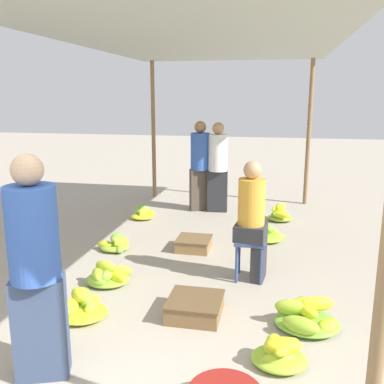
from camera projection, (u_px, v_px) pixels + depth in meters
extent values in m
cylinder|color=olive|center=(153.00, 131.00, 8.66)|extent=(0.08, 0.08, 2.73)
cylinder|color=olive|center=(309.00, 134.00, 8.07)|extent=(0.08, 0.08, 2.73)
cube|color=#9EA399|center=(199.00, 37.00, 5.06)|extent=(3.45, 6.68, 0.04)
cube|color=#384766|center=(41.00, 328.00, 3.16)|extent=(0.42, 0.32, 0.79)
cylinder|color=#3359B2|center=(33.00, 233.00, 3.00)|extent=(0.46, 0.46, 0.68)
sphere|color=tan|center=(27.00, 170.00, 2.90)|extent=(0.22, 0.22, 0.22)
cube|color=#384C84|center=(250.00, 241.00, 4.84)|extent=(0.34, 0.34, 0.04)
cylinder|color=#384C84|center=(237.00, 264.00, 4.79)|extent=(0.04, 0.04, 0.44)
cylinder|color=#384C84|center=(261.00, 266.00, 4.74)|extent=(0.04, 0.04, 0.44)
cylinder|color=#384C84|center=(239.00, 256.00, 5.05)|extent=(0.04, 0.04, 0.44)
cylinder|color=#384C84|center=(262.00, 257.00, 5.00)|extent=(0.04, 0.04, 0.44)
cube|color=#2D2D33|center=(259.00, 260.00, 4.88)|extent=(0.18, 0.32, 0.48)
cube|color=#2D2D33|center=(251.00, 232.00, 4.82)|extent=(0.38, 0.38, 0.18)
cylinder|color=gold|center=(252.00, 202.00, 4.74)|extent=(0.33, 0.33, 0.52)
sphere|color=tan|center=(253.00, 170.00, 4.66)|extent=(0.20, 0.20, 0.20)
ellipsoid|color=#CDD627|center=(142.00, 213.00, 7.30)|extent=(0.11, 0.24, 0.14)
ellipsoid|color=#7AB536|center=(140.00, 209.00, 7.36)|extent=(0.20, 0.31, 0.14)
ellipsoid|color=#B0CB2D|center=(145.00, 211.00, 7.33)|extent=(0.21, 0.30, 0.13)
ellipsoid|color=#A3C52F|center=(141.00, 213.00, 7.40)|extent=(0.30, 0.30, 0.13)
ellipsoid|color=#BED02A|center=(147.00, 213.00, 7.44)|extent=(0.32, 0.13, 0.14)
ellipsoid|color=#A6C72E|center=(141.00, 214.00, 7.42)|extent=(0.15, 0.28, 0.10)
ellipsoid|color=yellow|center=(142.00, 216.00, 7.31)|extent=(0.40, 0.35, 0.10)
ellipsoid|color=#82B835|center=(84.00, 296.00, 4.15)|extent=(0.30, 0.34, 0.15)
ellipsoid|color=yellow|center=(70.00, 304.00, 3.99)|extent=(0.17, 0.24, 0.10)
ellipsoid|color=#BACF2B|center=(60.00, 313.00, 4.03)|extent=(0.19, 0.24, 0.13)
ellipsoid|color=#BFD12A|center=(88.00, 302.00, 4.17)|extent=(0.27, 0.32, 0.11)
ellipsoid|color=#CAD528|center=(80.00, 295.00, 4.05)|extent=(0.24, 0.22, 0.14)
ellipsoid|color=#AFCA2D|center=(92.00, 307.00, 4.08)|extent=(0.13, 0.23, 0.13)
ellipsoid|color=#97C131|center=(66.00, 311.00, 3.96)|extent=(0.24, 0.30, 0.11)
ellipsoid|color=#C9D528|center=(81.00, 312.00, 4.08)|extent=(0.52, 0.46, 0.10)
ellipsoid|color=yellow|center=(114.00, 276.00, 4.74)|extent=(0.35, 0.25, 0.15)
ellipsoid|color=#B4CC2C|center=(118.00, 271.00, 4.92)|extent=(0.35, 0.22, 0.13)
ellipsoid|color=#B0CB2D|center=(105.00, 267.00, 4.73)|extent=(0.27, 0.17, 0.14)
ellipsoid|color=#7DB636|center=(97.00, 282.00, 4.65)|extent=(0.25, 0.15, 0.12)
ellipsoid|color=#A4C62F|center=(98.00, 274.00, 4.72)|extent=(0.25, 0.32, 0.14)
ellipsoid|color=#81B835|center=(107.00, 275.00, 4.70)|extent=(0.13, 0.22, 0.13)
ellipsoid|color=#8ABC33|center=(108.00, 279.00, 4.80)|extent=(0.50, 0.43, 0.10)
ellipsoid|color=#7EB736|center=(121.00, 248.00, 5.76)|extent=(0.15, 0.26, 0.11)
ellipsoid|color=#C7D429|center=(106.00, 245.00, 5.83)|extent=(0.32, 0.22, 0.11)
ellipsoid|color=#7AB536|center=(117.00, 237.00, 5.86)|extent=(0.16, 0.29, 0.12)
ellipsoid|color=#C4D329|center=(121.00, 242.00, 5.79)|extent=(0.21, 0.27, 0.11)
ellipsoid|color=#91BE32|center=(115.00, 247.00, 5.83)|extent=(0.40, 0.35, 0.10)
ellipsoid|color=#CCD628|center=(316.00, 304.00, 3.91)|extent=(0.35, 0.21, 0.14)
ellipsoid|color=yellow|center=(308.00, 312.00, 3.86)|extent=(0.24, 0.22, 0.11)
ellipsoid|color=#C7D429|center=(304.00, 303.00, 3.94)|extent=(0.34, 0.26, 0.10)
ellipsoid|color=#9FC430|center=(291.00, 307.00, 3.92)|extent=(0.31, 0.12, 0.15)
ellipsoid|color=#76B337|center=(303.00, 305.00, 4.08)|extent=(0.14, 0.29, 0.12)
ellipsoid|color=#98C131|center=(301.00, 325.00, 3.71)|extent=(0.37, 0.26, 0.15)
ellipsoid|color=#B5CD2C|center=(328.00, 326.00, 3.79)|extent=(0.27, 0.26, 0.11)
ellipsoid|color=#78B437|center=(307.00, 323.00, 3.89)|extent=(0.59, 0.52, 0.10)
ellipsoid|color=yellow|center=(283.00, 215.00, 7.20)|extent=(0.27, 0.28, 0.14)
ellipsoid|color=#B7CD2B|center=(277.00, 216.00, 7.21)|extent=(0.27, 0.28, 0.13)
ellipsoid|color=yellow|center=(278.00, 208.00, 7.17)|extent=(0.28, 0.31, 0.12)
ellipsoid|color=yellow|center=(281.00, 206.00, 7.18)|extent=(0.23, 0.35, 0.11)
ellipsoid|color=#76B337|center=(277.00, 213.00, 7.17)|extent=(0.21, 0.28, 0.11)
ellipsoid|color=yellow|center=(280.00, 215.00, 7.06)|extent=(0.30, 0.23, 0.10)
ellipsoid|color=#8CBC33|center=(280.00, 218.00, 7.21)|extent=(0.42, 0.36, 0.10)
ellipsoid|color=#C5D329|center=(268.00, 231.00, 6.40)|extent=(0.33, 0.17, 0.12)
ellipsoid|color=#73B237|center=(268.00, 230.00, 6.25)|extent=(0.23, 0.19, 0.12)
ellipsoid|color=#9BC230|center=(277.00, 237.00, 6.23)|extent=(0.26, 0.17, 0.11)
ellipsoid|color=#7EB735|center=(265.00, 228.00, 6.19)|extent=(0.27, 0.33, 0.12)
ellipsoid|color=#98C131|center=(265.00, 237.00, 6.23)|extent=(0.53, 0.47, 0.10)
ellipsoid|color=#A6C72E|center=(279.00, 359.00, 3.30)|extent=(0.30, 0.22, 0.11)
ellipsoid|color=yellow|center=(284.00, 345.00, 3.27)|extent=(0.30, 0.19, 0.12)
ellipsoid|color=#C7D428|center=(287.00, 347.00, 3.28)|extent=(0.27, 0.31, 0.09)
ellipsoid|color=#AAC82E|center=(274.00, 346.00, 3.37)|extent=(0.22, 0.26, 0.13)
ellipsoid|color=#B1CB2C|center=(274.00, 342.00, 3.37)|extent=(0.13, 0.21, 0.09)
ellipsoid|color=#93BF32|center=(279.00, 359.00, 3.36)|extent=(0.44, 0.39, 0.10)
cube|color=brown|center=(195.00, 308.00, 4.10)|extent=(0.50, 0.50, 0.16)
cube|color=brown|center=(195.00, 299.00, 4.08)|extent=(0.51, 0.51, 0.02)
cube|color=olive|center=(194.00, 244.00, 5.86)|extent=(0.44, 0.44, 0.14)
cube|color=brown|center=(194.00, 239.00, 5.85)|extent=(0.46, 0.46, 0.02)
cube|color=#2D2D33|center=(217.00, 191.00, 7.75)|extent=(0.37, 0.23, 0.75)
cylinder|color=white|center=(218.00, 153.00, 7.60)|extent=(0.37, 0.37, 0.65)
sphere|color=tan|center=(218.00, 128.00, 7.50)|extent=(0.21, 0.21, 0.21)
cube|color=#4C4238|center=(200.00, 190.00, 7.84)|extent=(0.41, 0.32, 0.76)
cylinder|color=#3359B2|center=(200.00, 151.00, 7.68)|extent=(0.45, 0.45, 0.66)
sphere|color=#9E704C|center=(200.00, 127.00, 7.59)|extent=(0.21, 0.21, 0.21)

